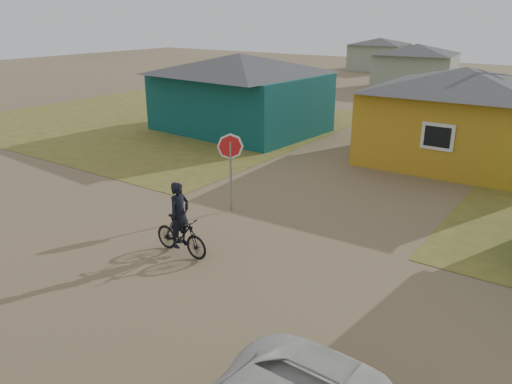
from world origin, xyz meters
TOP-DOWN VIEW (x-y plane):
  - ground at (0.00, 0.00)m, footprint 120.00×120.00m
  - grass_nw at (-14.00, 13.00)m, footprint 20.00×18.00m
  - house_teal at (-8.50, 13.50)m, footprint 8.93×7.08m
  - house_yellow at (2.50, 14.00)m, footprint 7.72×6.76m
  - house_pale_west at (-6.00, 34.00)m, footprint 7.04×6.15m
  - house_pale_north at (-14.00, 46.00)m, footprint 6.28×5.81m
  - stop_sign at (-1.81, 4.12)m, footprint 0.78×0.30m
  - cyclist at (-0.97, 0.93)m, footprint 1.75×0.63m

SIDE VIEW (x-z plane):
  - ground at x=0.00m, z-range 0.00..0.00m
  - grass_nw at x=-14.00m, z-range 0.00..0.01m
  - cyclist at x=-0.97m, z-range -0.27..1.70m
  - house_pale_north at x=-14.00m, z-range 0.05..3.45m
  - stop_sign at x=-1.81m, z-range 0.59..3.08m
  - house_pale_west at x=-6.00m, z-range 0.06..3.66m
  - house_yellow at x=2.50m, z-range 0.05..3.95m
  - house_teal at x=-8.50m, z-range 0.05..4.05m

